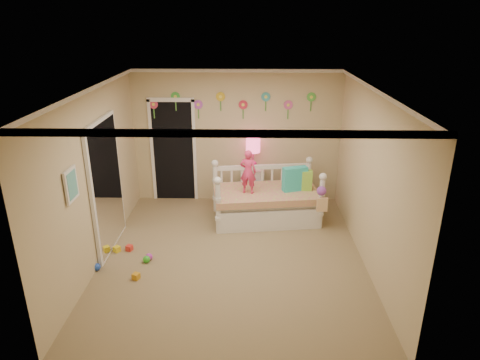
{
  "coord_description": "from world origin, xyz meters",
  "views": [
    {
      "loc": [
        0.24,
        -5.78,
        3.52
      ],
      "look_at": [
        0.1,
        0.6,
        1.05
      ],
      "focal_mm": 31.97,
      "sensor_mm": 36.0,
      "label": 1
    }
  ],
  "objects_px": {
    "child": "(248,172)",
    "nightstand": "(253,186)",
    "daybed": "(266,193)",
    "table_lamp": "(253,149)"
  },
  "relations": [
    {
      "from": "daybed",
      "to": "table_lamp",
      "type": "distance_m",
      "value": 0.97
    },
    {
      "from": "nightstand",
      "to": "table_lamp",
      "type": "relative_size",
      "value": 1.21
    },
    {
      "from": "daybed",
      "to": "table_lamp",
      "type": "xyz_separation_m",
      "value": [
        -0.24,
        0.72,
        0.61
      ]
    },
    {
      "from": "daybed",
      "to": "child",
      "type": "distance_m",
      "value": 0.57
    },
    {
      "from": "nightstand",
      "to": "table_lamp",
      "type": "height_order",
      "value": "table_lamp"
    },
    {
      "from": "child",
      "to": "nightstand",
      "type": "bearing_deg",
      "value": -84.78
    },
    {
      "from": "daybed",
      "to": "child",
      "type": "xyz_separation_m",
      "value": [
        -0.33,
        -0.12,
        0.45
      ]
    },
    {
      "from": "child",
      "to": "nightstand",
      "type": "distance_m",
      "value": 1.04
    },
    {
      "from": "child",
      "to": "table_lamp",
      "type": "xyz_separation_m",
      "value": [
        0.09,
        0.84,
        0.15
      ]
    },
    {
      "from": "nightstand",
      "to": "table_lamp",
      "type": "distance_m",
      "value": 0.76
    }
  ]
}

